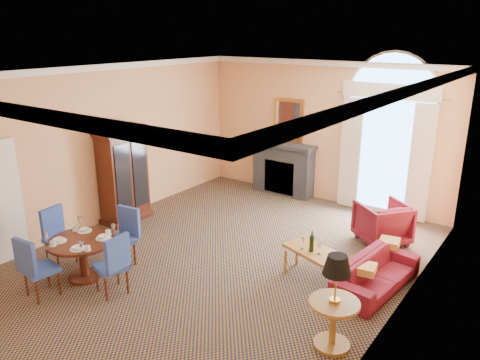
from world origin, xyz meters
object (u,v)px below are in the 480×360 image
Objects in this scene: armchair at (382,223)px; coffee_table at (313,252)px; armoire at (123,176)px; dining_table at (82,249)px; side_table at (335,291)px; sofa at (376,273)px.

coffee_table is at bearing 24.93° from armchair.
coffee_table is at bearing 1.76° from armoire.
side_table reaches higher than dining_table.
sofa is 1.02m from coffee_table.
sofa is 1.75m from side_table.
dining_table is (1.35, -2.05, -0.45)m from armoire.
dining_table is 4.05m from side_table.
armoire reaches higher than coffee_table.
side_table is (5.32, -1.30, -0.18)m from armoire.
dining_table is at bearing -169.27° from side_table.
dining_table is at bearing -124.81° from coffee_table.
armoire reaches higher than sofa.
sofa is (3.92, 2.43, -0.25)m from dining_table.
armoire is 5.21m from armchair.
sofa is (5.27, 0.38, -0.71)m from armoire.
coffee_table is at bearing 125.50° from side_table.
armoire is 2.49m from dining_table.
side_table reaches higher than sofa.
dining_table reaches higher than armchair.
armchair is 3.43m from side_table.
armoire is 2.31× the size of armchair.
sofa is at bearing 4.08° from armoire.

